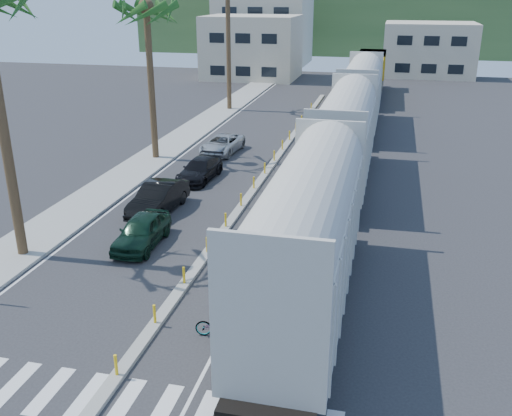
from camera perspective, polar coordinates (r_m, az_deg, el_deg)
The scene contains 14 objects.
ground at distance 19.47m, azimuth -12.36°, elevation -14.55°, with size 140.00×140.00×0.00m, color #28282B.
sidewalk at distance 43.66m, azimuth -8.70°, elevation 6.06°, with size 3.00×90.00×0.15m, color gray.
rails at distance 43.61m, azimuth 9.64°, elevation 5.92°, with size 1.56×100.00×0.06m.
median at distance 36.57m, azimuth 0.87°, elevation 3.38°, with size 0.45×60.00×0.85m.
crosswalk at distance 18.07m, azimuth -15.16°, elevation -18.00°, with size 14.00×2.20×0.01m, color silver.
lane_markings at distance 41.77m, azimuth -0.53°, elevation 5.52°, with size 9.42×90.00×0.01m.
freight_train at distance 39.90m, azimuth 9.56°, elevation 8.78°, with size 3.00×60.94×5.85m.
buildings at distance 87.12m, azimuth 4.24°, elevation 16.49°, with size 38.00×27.00×10.00m.
hillside at distance 114.45m, azimuth 10.03°, elevation 18.13°, with size 80.00×20.00×12.00m, color #385628.
car_lead at distance 26.89m, azimuth -11.36°, elevation -2.27°, with size 1.82×4.29×1.45m, color black.
car_second at distance 30.80m, azimuth -9.75°, elevation 1.00°, with size 1.96×4.84×1.56m, color black.
car_third at distance 35.81m, azimuth -5.63°, elevation 3.85°, with size 2.13×4.63×1.31m, color black.
car_rear at distance 41.69m, azimuth -3.42°, elevation 6.38°, with size 2.61×4.92×1.32m, color #B7B9BC.
cyclist at distance 19.83m, azimuth -3.72°, elevation -11.04°, with size 1.14×1.87×2.08m.
Camera 1 is at (7.47, -14.09, 11.17)m, focal length 40.00 mm.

